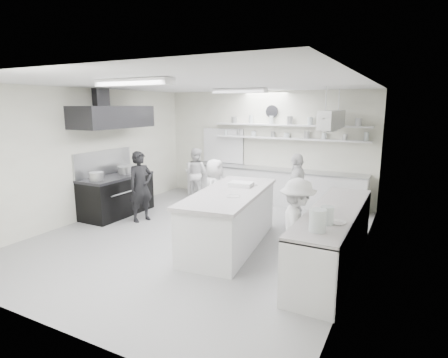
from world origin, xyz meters
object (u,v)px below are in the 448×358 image
at_px(right_counter, 333,239).
at_px(cook_back, 196,174).
at_px(stove, 117,196).
at_px(back_counter, 270,186).
at_px(prep_island, 230,219).
at_px(cook_stove, 141,187).

bearing_deg(right_counter, cook_back, 147.58).
relative_size(right_counter, cook_back, 2.27).
distance_m(stove, back_counter, 4.03).
relative_size(stove, right_counter, 0.55).
distance_m(prep_island, cook_stove, 2.52).
xyz_separation_m(back_counter, prep_island, (0.43, -3.32, 0.04)).
height_order(stove, back_counter, back_counter).
bearing_deg(right_counter, back_counter, 124.65).
relative_size(prep_island, cook_stove, 1.69).
distance_m(right_counter, cook_back, 5.15).
distance_m(back_counter, right_counter, 4.13).
height_order(back_counter, cook_back, cook_back).
height_order(right_counter, cook_stove, cook_stove).
bearing_deg(back_counter, stove, -136.01).
distance_m(stove, cook_stove, 0.94).
height_order(stove, cook_back, cook_back).
bearing_deg(right_counter, prep_island, 177.69).
bearing_deg(cook_stove, right_counter, -76.26).
relative_size(cook_stove, cook_back, 1.11).
xyz_separation_m(stove, prep_island, (3.33, -0.52, 0.05)).
xyz_separation_m(right_counter, prep_island, (-1.92, 0.08, 0.03)).
xyz_separation_m(stove, back_counter, (2.90, 2.80, 0.01)).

